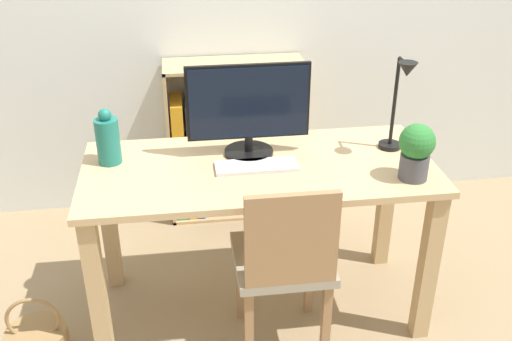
# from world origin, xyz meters

# --- Properties ---
(ground_plane) EXTENTS (10.00, 10.00, 0.00)m
(ground_plane) POSITION_xyz_m (0.00, 0.00, 0.00)
(ground_plane) COLOR #997F5B
(desk) EXTENTS (1.50, 0.67, 0.77)m
(desk) POSITION_xyz_m (0.00, 0.00, 0.63)
(desk) COLOR tan
(desk) RESTS_ON ground_plane
(monitor) EXTENTS (0.53, 0.22, 0.41)m
(monitor) POSITION_xyz_m (-0.03, 0.12, 0.99)
(monitor) COLOR black
(monitor) RESTS_ON desk
(keyboard) EXTENTS (0.35, 0.12, 0.02)m
(keyboard) POSITION_xyz_m (-0.01, -0.02, 0.77)
(keyboard) COLOR silver
(keyboard) RESTS_ON desk
(vase) EXTENTS (0.10, 0.10, 0.25)m
(vase) POSITION_xyz_m (-0.63, 0.12, 0.88)
(vase) COLOR #1E7266
(vase) RESTS_ON desk
(desk_lamp) EXTENTS (0.10, 0.19, 0.43)m
(desk_lamp) POSITION_xyz_m (0.61, 0.04, 1.03)
(desk_lamp) COLOR black
(desk_lamp) RESTS_ON desk
(potted_plant) EXTENTS (0.14, 0.14, 0.24)m
(potted_plant) POSITION_xyz_m (0.60, -0.19, 0.89)
(potted_plant) COLOR #4C4C51
(potted_plant) RESTS_ON desk
(chair) EXTENTS (0.40, 0.40, 0.85)m
(chair) POSITION_xyz_m (0.07, -0.28, 0.47)
(chair) COLOR #9E937F
(chair) RESTS_ON ground_plane
(bookshelf) EXTENTS (0.78, 0.28, 0.93)m
(bookshelf) POSITION_xyz_m (-0.13, 0.91, 0.48)
(bookshelf) COLOR tan
(bookshelf) RESTS_ON ground_plane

